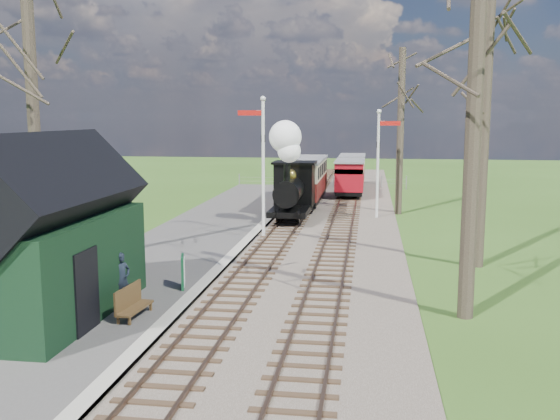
% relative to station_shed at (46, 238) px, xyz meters
% --- Properties ---
extents(ground, '(140.00, 140.00, 0.00)m').
position_rel_station_shed_xyz_m(ground, '(4.30, -4.00, -2.27)').
color(ground, '#33541A').
rests_on(ground, ground).
extents(distant_hills, '(114.40, 48.00, 22.02)m').
position_rel_station_shed_xyz_m(distant_hills, '(5.70, 60.38, -18.47)').
color(distant_hills, '#385B23').
rests_on(distant_hills, ground).
extents(ballast_bed, '(8.00, 60.00, 0.10)m').
position_rel_station_shed_xyz_m(ballast_bed, '(5.60, 18.00, -2.22)').
color(ballast_bed, brown).
rests_on(ballast_bed, ground).
extents(track_near, '(1.60, 60.00, 0.15)m').
position_rel_station_shed_xyz_m(track_near, '(4.30, 18.00, -2.17)').
color(track_near, brown).
rests_on(track_near, ground).
extents(track_far, '(1.60, 60.00, 0.15)m').
position_rel_station_shed_xyz_m(track_far, '(6.90, 18.00, -2.17)').
color(track_far, brown).
rests_on(track_far, ground).
extents(platform, '(5.00, 44.00, 0.20)m').
position_rel_station_shed_xyz_m(platform, '(0.80, 10.00, -2.17)').
color(platform, '#474442').
rests_on(platform, ground).
extents(coping_strip, '(0.40, 44.00, 0.21)m').
position_rel_station_shed_xyz_m(coping_strip, '(3.10, 10.00, -2.16)').
color(coping_strip, '#B2AD9E').
rests_on(coping_strip, ground).
extents(station_shed, '(3.25, 6.30, 4.78)m').
position_rel_station_shed_xyz_m(station_shed, '(0.00, 0.00, 0.00)').
color(station_shed, black).
rests_on(station_shed, platform).
extents(semaphore_near, '(1.22, 0.24, 6.22)m').
position_rel_station_shed_xyz_m(semaphore_near, '(3.53, 12.00, 1.35)').
color(semaphore_near, silver).
rests_on(semaphore_near, ground).
extents(semaphore_far, '(1.22, 0.24, 5.72)m').
position_rel_station_shed_xyz_m(semaphore_far, '(8.67, 18.00, 1.08)').
color(semaphore_far, silver).
rests_on(semaphore_far, ground).
extents(bare_trees, '(15.51, 22.39, 12.00)m').
position_rel_station_shed_xyz_m(bare_trees, '(5.63, 6.10, 2.94)').
color(bare_trees, '#382D23').
rests_on(bare_trees, ground).
extents(fence_line, '(12.60, 0.08, 1.00)m').
position_rel_station_shed_xyz_m(fence_line, '(4.60, 32.00, -1.72)').
color(fence_line, slate).
rests_on(fence_line, ground).
extents(locomotive, '(1.99, 4.64, 4.98)m').
position_rel_station_shed_xyz_m(locomotive, '(4.29, 16.28, 0.01)').
color(locomotive, black).
rests_on(locomotive, ground).
extents(coach, '(2.32, 7.96, 2.44)m').
position_rel_station_shed_xyz_m(coach, '(4.30, 22.35, -0.61)').
color(coach, black).
rests_on(coach, ground).
extents(red_carriage_a, '(1.90, 4.70, 2.00)m').
position_rel_station_shed_xyz_m(red_carriage_a, '(6.90, 26.73, -0.87)').
color(red_carriage_a, black).
rests_on(red_carriage_a, ground).
extents(red_carriage_b, '(1.90, 4.70, 2.00)m').
position_rel_station_shed_xyz_m(red_carriage_b, '(6.90, 32.23, -0.87)').
color(red_carriage_b, black).
rests_on(red_carriage_b, ground).
extents(sign_board, '(0.27, 0.69, 1.02)m').
position_rel_station_shed_xyz_m(sign_board, '(2.66, 3.04, -1.56)').
color(sign_board, '#104C28').
rests_on(sign_board, platform).
extents(bench, '(0.54, 1.46, 0.82)m').
position_rel_station_shed_xyz_m(bench, '(2.13, 0.20, -1.68)').
color(bench, '#4D361B').
rests_on(bench, platform).
extents(person, '(0.55, 0.64, 1.48)m').
position_rel_station_shed_xyz_m(person, '(1.52, 1.13, -1.33)').
color(person, black).
rests_on(person, platform).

